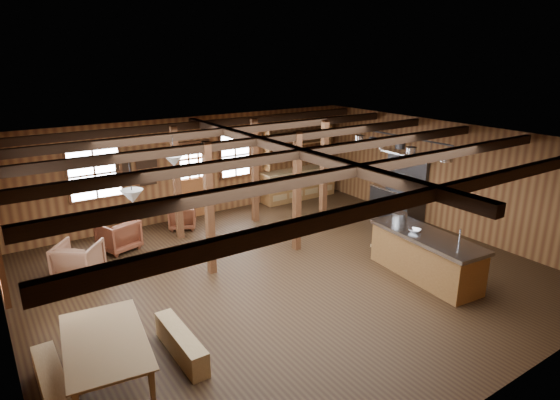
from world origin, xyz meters
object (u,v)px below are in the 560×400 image
Objects in this scene: kitchen_island at (425,255)px; armchair_b at (182,217)px; commercial_range at (399,197)px; armchair_c at (79,260)px; dining_table at (110,360)px; armchair_a at (118,235)px.

armchair_b is (-3.04, 5.44, -0.16)m from kitchen_island.
commercial_range is (2.30, 2.84, 0.12)m from kitchen_island.
armchair_c is (-2.88, -1.47, 0.06)m from armchair_b.
kitchen_island is 3.08× the size of armchair_c.
dining_table is 2.79× the size of armchair_b.
commercial_range reaches higher than dining_table.
armchair_b is (-5.34, 2.60, -0.29)m from commercial_range.
armchair_b is 0.83× the size of armchair_c.
commercial_range reaches higher than armchair_c.
kitchen_island is at bearing -175.58° from armchair_c.
kitchen_island reaches higher than armchair_a.
armchair_a is at bearing 139.34° from kitchen_island.
armchair_b is (3.21, 5.10, -0.02)m from dining_table.
kitchen_island is at bearing -85.49° from dining_table.
armchair_b is at bearing -24.62° from dining_table.
commercial_range is 0.94× the size of dining_table.
kitchen_island is at bearing 145.45° from armchair_b.
dining_table is 6.03m from armchair_b.
kitchen_island is at bearing 116.41° from armchair_a.
armchair_c reaches higher than dining_table.
commercial_range is at bearing 55.81° from kitchen_island.
armchair_a is (-4.84, 4.93, -0.11)m from kitchen_island.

